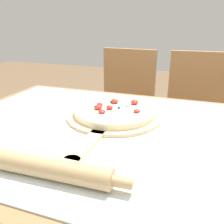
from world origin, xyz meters
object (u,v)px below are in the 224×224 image
(pizza_peel, at_px, (113,117))
(chair_right, at_px, (195,113))
(chair_left, at_px, (124,105))
(pizza, at_px, (115,111))
(rolling_pin, at_px, (35,165))

(pizza_peel, height_order, chair_right, chair_right)
(chair_left, bearing_deg, pizza, -72.59)
(chair_left, height_order, chair_right, same)
(rolling_pin, distance_m, chair_right, 1.21)
(pizza_peel, xyz_separation_m, rolling_pin, (-0.06, -0.39, 0.02))
(rolling_pin, bearing_deg, pizza_peel, 81.76)
(chair_right, bearing_deg, pizza, -113.78)
(pizza_peel, bearing_deg, chair_left, 103.23)
(pizza_peel, height_order, pizza, pizza)
(pizza, xyz_separation_m, chair_left, (-0.17, 0.72, -0.23))
(rolling_pin, distance_m, chair_left, 1.16)
(pizza_peel, height_order, chair_left, chair_left)
(pizza_peel, xyz_separation_m, chair_right, (0.30, 0.74, -0.21))
(pizza, bearing_deg, pizza_peel, -89.44)
(chair_left, bearing_deg, pizza_peel, -72.95)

